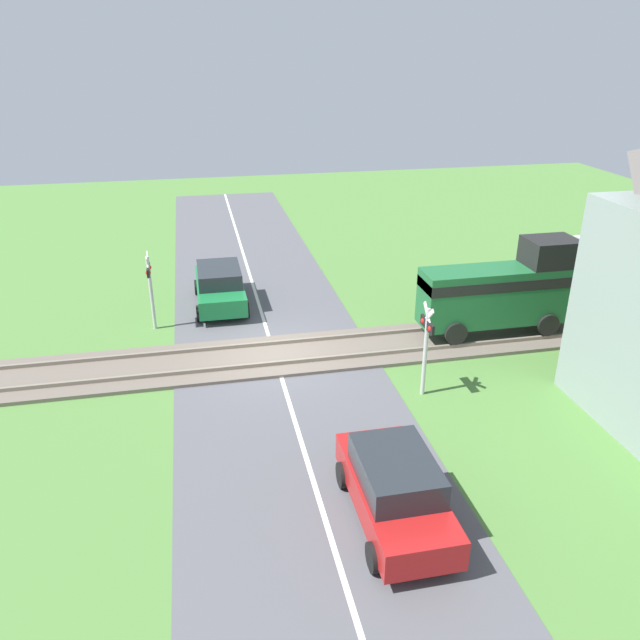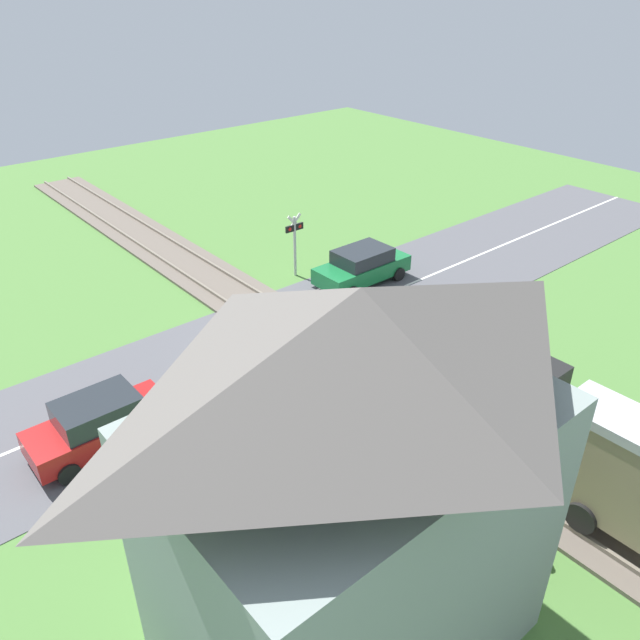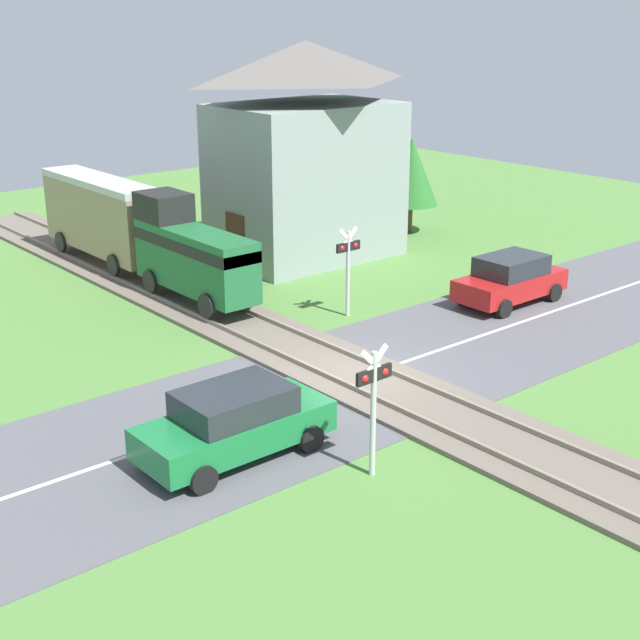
{
  "view_description": "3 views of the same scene",
  "coord_description": "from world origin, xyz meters",
  "px_view_note": "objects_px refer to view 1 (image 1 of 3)",
  "views": [
    {
      "loc": [
        17.83,
        -2.24,
        9.36
      ],
      "look_at": [
        0.0,
        1.49,
        1.2
      ],
      "focal_mm": 35.0,
      "sensor_mm": 36.0,
      "label": 1
    },
    {
      "loc": [
        11.98,
        15.69,
        11.77
      ],
      "look_at": [
        0.0,
        1.49,
        1.2
      ],
      "focal_mm": 35.0,
      "sensor_mm": 36.0,
      "label": 2
    },
    {
      "loc": [
        -14.26,
        -15.52,
        8.98
      ],
      "look_at": [
        0.0,
        1.49,
        1.2
      ],
      "focal_mm": 50.0,
      "sensor_mm": 36.0,
      "label": 3
    }
  ],
  "objects_px": {
    "crossing_signal_east_approach": "(426,338)",
    "car_near_crossing": "(220,286)",
    "pedestrian_by_station": "(618,337)",
    "crossing_signal_west_approach": "(150,281)",
    "car_far_side": "(395,488)",
    "train": "(595,279)"
  },
  "relations": [
    {
      "from": "car_far_side",
      "to": "crossing_signal_east_approach",
      "type": "relative_size",
      "value": 1.4
    },
    {
      "from": "train",
      "to": "crossing_signal_east_approach",
      "type": "distance_m",
      "value": 7.95
    },
    {
      "from": "car_near_crossing",
      "to": "car_far_side",
      "type": "bearing_deg",
      "value": 12.78
    },
    {
      "from": "crossing_signal_east_approach",
      "to": "train",
      "type": "bearing_deg",
      "value": 113.03
    },
    {
      "from": "crossing_signal_east_approach",
      "to": "pedestrian_by_station",
      "type": "height_order",
      "value": "crossing_signal_east_approach"
    },
    {
      "from": "train",
      "to": "crossing_signal_west_approach",
      "type": "relative_size",
      "value": 4.35
    },
    {
      "from": "crossing_signal_west_approach",
      "to": "pedestrian_by_station",
      "type": "distance_m",
      "value": 15.66
    },
    {
      "from": "train",
      "to": "pedestrian_by_station",
      "type": "bearing_deg",
      "value": -9.18
    },
    {
      "from": "car_near_crossing",
      "to": "pedestrian_by_station",
      "type": "xyz_separation_m",
      "value": [
        6.91,
        12.29,
        -0.12
      ]
    },
    {
      "from": "car_far_side",
      "to": "crossing_signal_east_approach",
      "type": "height_order",
      "value": "crossing_signal_east_approach"
    },
    {
      "from": "car_far_side",
      "to": "pedestrian_by_station",
      "type": "relative_size",
      "value": 2.59
    },
    {
      "from": "train",
      "to": "car_near_crossing",
      "type": "height_order",
      "value": "train"
    },
    {
      "from": "crossing_signal_east_approach",
      "to": "car_near_crossing",
      "type": "bearing_deg",
      "value": -146.09
    },
    {
      "from": "car_near_crossing",
      "to": "car_far_side",
      "type": "xyz_separation_m",
      "value": [
        12.69,
        2.88,
        0.01
      ]
    },
    {
      "from": "car_far_side",
      "to": "pedestrian_by_station",
      "type": "height_order",
      "value": "car_far_side"
    },
    {
      "from": "train",
      "to": "pedestrian_by_station",
      "type": "xyz_separation_m",
      "value": [
        2.12,
        -0.34,
        -1.18
      ]
    },
    {
      "from": "crossing_signal_east_approach",
      "to": "pedestrian_by_station",
      "type": "bearing_deg",
      "value": 98.09
    },
    {
      "from": "car_far_side",
      "to": "pedestrian_by_station",
      "type": "distance_m",
      "value": 11.04
    },
    {
      "from": "car_far_side",
      "to": "crossing_signal_west_approach",
      "type": "bearing_deg",
      "value": -154.26
    },
    {
      "from": "car_near_crossing",
      "to": "car_far_side",
      "type": "distance_m",
      "value": 13.02
    },
    {
      "from": "car_near_crossing",
      "to": "train",
      "type": "bearing_deg",
      "value": 69.23
    },
    {
      "from": "car_far_side",
      "to": "car_near_crossing",
      "type": "bearing_deg",
      "value": -167.22
    }
  ]
}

